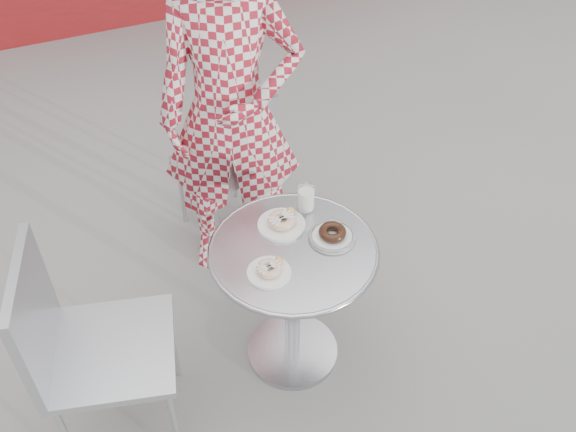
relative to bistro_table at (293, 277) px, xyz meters
name	(u,v)px	position (x,y,z in m)	size (l,w,h in m)	color
ground	(306,357)	(0.05, -0.05, -0.52)	(60.00, 60.00, 0.00)	gray
bistro_table	(293,277)	(0.00, 0.00, 0.00)	(0.68, 0.68, 0.68)	silver
chair_far	(227,190)	(0.03, 0.91, -0.25)	(0.50, 0.50, 0.86)	#ADAFB5
chair_left	(117,381)	(-0.77, -0.04, -0.22)	(0.56, 0.56, 0.96)	#ADAFB5
seated_person	(231,113)	(0.01, 0.69, 0.37)	(0.65, 0.42, 1.77)	maroon
plate_far	(282,222)	(0.01, 0.14, 0.19)	(0.19, 0.19, 0.05)	white
plate_near	(270,270)	(-0.13, -0.08, 0.18)	(0.17, 0.17, 0.04)	white
plate_checker	(332,235)	(0.17, -0.01, 0.18)	(0.19, 0.19, 0.05)	white
milk_cup	(306,199)	(0.14, 0.19, 0.22)	(0.07, 0.07, 0.12)	white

